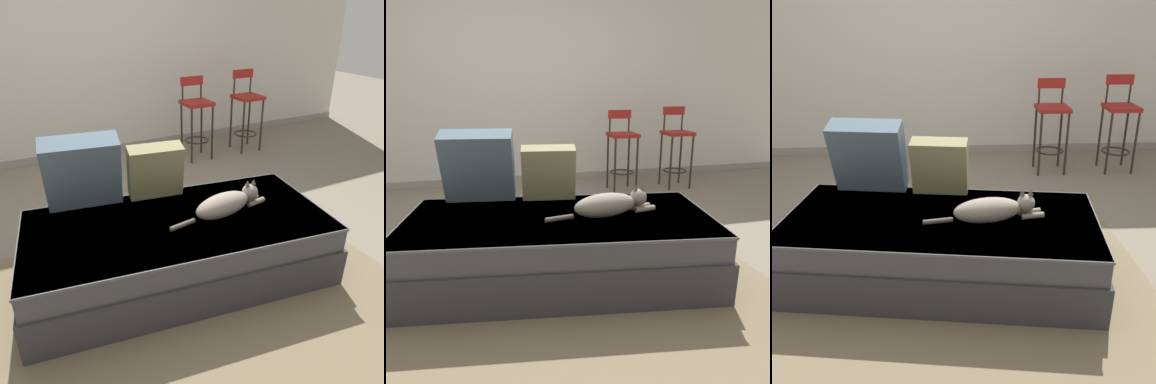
# 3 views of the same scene
# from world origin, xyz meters

# --- Properties ---
(ground_plane) EXTENTS (16.00, 16.00, 0.00)m
(ground_plane) POSITION_xyz_m (0.00, 0.00, 0.00)
(ground_plane) COLOR slate
(ground_plane) RESTS_ON ground
(wall_back_panel) EXTENTS (8.00, 0.10, 2.60)m
(wall_back_panel) POSITION_xyz_m (0.00, 2.25, 1.30)
(wall_back_panel) COLOR silver
(wall_back_panel) RESTS_ON ground
(wall_baseboard_trim) EXTENTS (8.00, 0.02, 0.09)m
(wall_baseboard_trim) POSITION_xyz_m (0.00, 2.20, 0.04)
(wall_baseboard_trim) COLOR gray
(wall_baseboard_trim) RESTS_ON ground
(area_rug) EXTENTS (2.66, 2.04, 0.01)m
(area_rug) POSITION_xyz_m (0.00, -0.70, 0.00)
(area_rug) COLOR #75664C
(area_rug) RESTS_ON ground
(couch) EXTENTS (2.07, 1.20, 0.43)m
(couch) POSITION_xyz_m (0.00, -0.40, 0.22)
(couch) COLOR #353539
(couch) RESTS_ON ground
(throw_pillow_corner) EXTENTS (0.52, 0.37, 0.52)m
(throw_pillow_corner) POSITION_xyz_m (-0.48, 0.04, 0.69)
(throw_pillow_corner) COLOR #4C6070
(throw_pillow_corner) RESTS_ON couch
(throw_pillow_middle) EXTENTS (0.40, 0.26, 0.40)m
(throw_pillow_middle) POSITION_xyz_m (0.00, -0.03, 0.63)
(throw_pillow_middle) COLOR #847F56
(throw_pillow_middle) RESTS_ON couch
(cat) EXTENTS (0.75, 0.24, 0.19)m
(cat) POSITION_xyz_m (0.31, -0.47, 0.50)
(cat) COLOR gray
(cat) RESTS_ON couch
(bar_stool_near_window) EXTENTS (0.32, 0.32, 0.95)m
(bar_stool_near_window) POSITION_xyz_m (1.14, 1.53, 0.55)
(bar_stool_near_window) COLOR #2D2319
(bar_stool_near_window) RESTS_ON ground
(bar_stool_by_doorway) EXTENTS (0.32, 0.32, 0.98)m
(bar_stool_by_doorway) POSITION_xyz_m (1.84, 1.53, 0.55)
(bar_stool_by_doorway) COLOR #2D2319
(bar_stool_by_doorway) RESTS_ON ground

